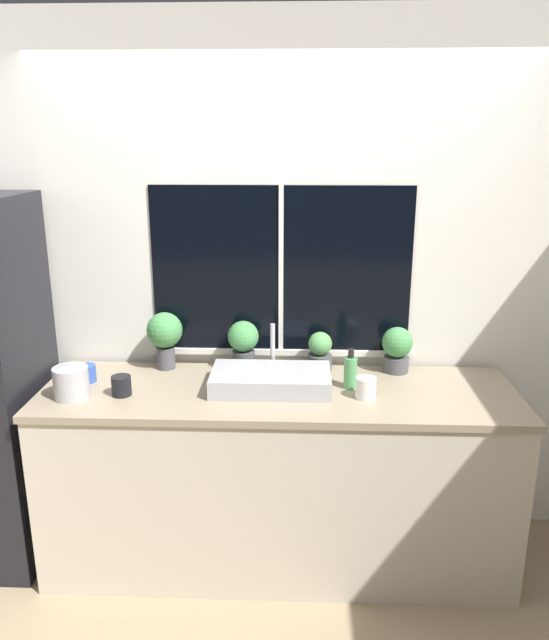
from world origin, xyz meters
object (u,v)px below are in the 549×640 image
(potted_plant_center_left, at_px, (243,342))
(potted_plant_center_right, at_px, (320,352))
(soap_bottle, at_px, (350,372))
(mug_blue, at_px, (87,373))
(potted_plant_far_left, at_px, (165,334))
(mug_white, at_px, (366,388))
(kettle, at_px, (71,381))
(potted_plant_far_right, at_px, (397,348))
(mug_black, at_px, (121,386))
(sink, at_px, (271,380))

(potted_plant_center_left, relative_size, potted_plant_center_right, 1.26)
(potted_plant_center_left, bearing_deg, potted_plant_center_right, 0.00)
(soap_bottle, distance_m, mug_blue, 1.30)
(potted_plant_far_left, distance_m, soap_bottle, 0.98)
(mug_white, xyz_separation_m, kettle, (-1.37, -0.05, 0.03))
(potted_plant_center_left, bearing_deg, potted_plant_far_left, 180.00)
(potted_plant_far_left, bearing_deg, mug_blue, -150.32)
(potted_plant_center_right, distance_m, soap_bottle, 0.27)
(potted_plant_center_right, xyz_separation_m, mug_blue, (-1.16, -0.20, -0.06))
(potted_plant_far_right, xyz_separation_m, mug_blue, (-1.55, -0.20, -0.09))
(soap_bottle, height_order, mug_black, soap_bottle)
(potted_plant_far_left, xyz_separation_m, mug_white, (1.01, -0.35, -0.14))
(sink, xyz_separation_m, mug_blue, (-0.92, 0.05, -0.00))
(mug_white, bearing_deg, kettle, -177.76)
(potted_plant_center_left, xyz_separation_m, soap_bottle, (0.54, -0.23, -0.07))
(sink, bearing_deg, mug_black, -171.18)
(sink, height_order, soap_bottle, sink)
(potted_plant_far_left, bearing_deg, sink, -24.27)
(mug_blue, bearing_deg, potted_plant_far_left, 29.68)
(potted_plant_far_left, relative_size, mug_white, 3.03)
(potted_plant_center_left, relative_size, soap_bottle, 1.32)
(potted_plant_center_left, xyz_separation_m, mug_blue, (-0.76, -0.20, -0.11))
(potted_plant_center_left, bearing_deg, mug_white, -30.00)
(sink, distance_m, mug_blue, 0.92)
(potted_plant_center_right, distance_m, kettle, 1.23)
(mug_black, height_order, kettle, kettle)
(mug_white, bearing_deg, potted_plant_center_left, 150.00)
(potted_plant_center_left, relative_size, mug_white, 2.62)
(kettle, bearing_deg, mug_black, 9.72)
(mug_black, xyz_separation_m, kettle, (-0.22, -0.04, 0.03))
(potted_plant_far_left, bearing_deg, potted_plant_far_right, -0.00)
(potted_plant_far_right, relative_size, mug_black, 2.53)
(mug_white, bearing_deg, soap_bottle, 118.01)
(potted_plant_far_left, xyz_separation_m, mug_blue, (-0.35, -0.20, -0.14))
(potted_plant_center_right, xyz_separation_m, mug_white, (0.20, -0.35, -0.05))
(sink, height_order, mug_blue, sink)
(mug_black, distance_m, kettle, 0.23)
(potted_plant_center_left, distance_m, mug_black, 0.66)
(mug_black, bearing_deg, sink, 8.82)
(potted_plant_far_right, distance_m, kettle, 1.61)
(potted_plant_far_right, bearing_deg, mug_black, -164.82)
(mug_black, bearing_deg, mug_white, 0.77)
(potted_plant_far_right, xyz_separation_m, soap_bottle, (-0.25, -0.23, -0.05))
(soap_bottle, relative_size, mug_white, 1.99)
(potted_plant_far_left, xyz_separation_m, potted_plant_far_right, (1.20, -0.00, -0.06))
(soap_bottle, xyz_separation_m, kettle, (-1.30, -0.17, -0.00))
(potted_plant_far_left, xyz_separation_m, potted_plant_center_left, (0.41, 0.00, -0.04))
(potted_plant_far_left, distance_m, mug_blue, 0.43)
(potted_plant_far_left, relative_size, mug_black, 3.21)
(potted_plant_center_left, height_order, mug_blue, potted_plant_center_left)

